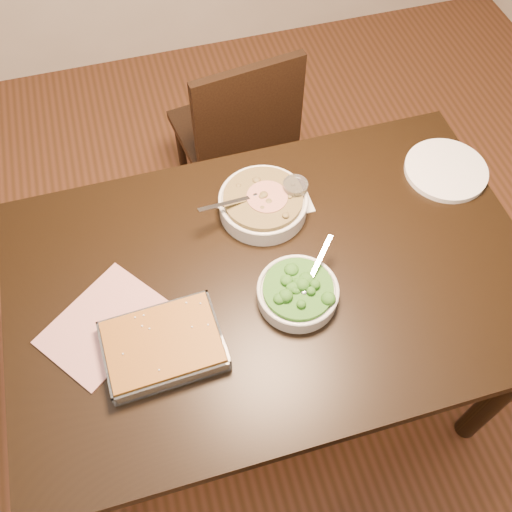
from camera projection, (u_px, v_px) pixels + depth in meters
ground at (269, 379)px, 2.14m from camera, size 4.00×4.00×0.00m
table at (273, 293)px, 1.59m from camera, size 1.40×0.90×0.75m
magazine_a at (104, 324)px, 1.43m from camera, size 0.36×0.35×0.01m
coaster at (294, 202)px, 1.64m from camera, size 0.10×0.10×0.00m
stew_bowl at (263, 203)px, 1.60m from camera, size 0.28×0.25×0.10m
broccoli_bowl at (298, 292)px, 1.45m from camera, size 0.21×0.21×0.08m
baking_dish at (163, 345)px, 1.37m from camera, size 0.29×0.22×0.05m
wine_tumbler at (295, 192)px, 1.61m from camera, size 0.07×0.07×0.08m
dinner_plate at (446, 170)px, 1.70m from camera, size 0.25×0.25×0.02m
chair_far at (238, 133)px, 2.17m from camera, size 0.45×0.45×0.86m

